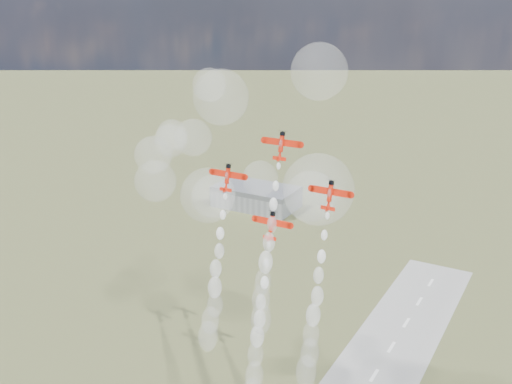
{
  "coord_description": "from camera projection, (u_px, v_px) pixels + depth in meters",
  "views": [
    {
      "loc": [
        50.56,
        -124.65,
        127.69
      ],
      "look_at": [
        -22.24,
        5.28,
        77.26
      ],
      "focal_mm": 42.0,
      "sensor_mm": 36.0,
      "label": 1
    }
  ],
  "objects": [
    {
      "name": "smoke_trail_right",
      "position": [
        311.0,
        341.0,
        151.18
      ],
      "size": [
        5.14,
        12.68,
        42.33
      ],
      "color": "white",
      "rests_on": "plane_right"
    },
    {
      "name": "plane_left",
      "position": [
        227.0,
        177.0,
        160.37
      ],
      "size": [
        10.52,
        3.92,
        7.4
      ],
      "rotation": [
        1.33,
        0.0,
        0.0
      ],
      "color": "red",
      "rests_on": "ground"
    },
    {
      "name": "smoke_trail_slot",
      "position": [
        255.0,
        363.0,
        158.83
      ],
      "size": [
        5.24,
        12.59,
        42.82
      ],
      "color": "white",
      "rests_on": "plane_slot"
    },
    {
      "name": "plane_slot",
      "position": [
        271.0,
        225.0,
        154.7
      ],
      "size": [
        10.52,
        3.92,
        7.4
      ],
      "rotation": [
        1.33,
        0.0,
        0.0
      ],
      "color": "red",
      "rests_on": "ground"
    },
    {
      "name": "plane_right",
      "position": [
        330.0,
        195.0,
        146.65
      ],
      "size": [
        10.52,
        3.92,
        7.4
      ],
      "rotation": [
        1.33,
        0.0,
        0.0
      ],
      "color": "red",
      "rests_on": "ground"
    },
    {
      "name": "drifted_smoke_cloud",
      "position": [
        252.0,
        161.0,
        179.78
      ],
      "size": [
        67.47,
        35.03,
        55.6
      ],
      "color": "white",
      "rests_on": "ground"
    },
    {
      "name": "smoke_trail_left",
      "position": [
        212.0,
        310.0,
        164.71
      ],
      "size": [
        5.77,
        12.22,
        41.62
      ],
      "color": "white",
      "rests_on": "plane_left"
    },
    {
      "name": "smoke_trail_lead",
      "position": [
        263.0,
        288.0,
        156.6
      ],
      "size": [
        5.99,
        13.31,
        42.29
      ],
      "color": "white",
      "rests_on": "plane_lead"
    },
    {
      "name": "plane_lead",
      "position": [
        281.0,
        145.0,
        152.33
      ],
      "size": [
        10.52,
        3.92,
        7.4
      ],
      "rotation": [
        1.33,
        0.0,
        0.0
      ],
      "color": "red",
      "rests_on": "ground"
    },
    {
      "name": "hangar",
      "position": [
        256.0,
        197.0,
        369.56
      ],
      "size": [
        50.0,
        28.0,
        13.0
      ],
      "color": "gray",
      "rests_on": "ground"
    }
  ]
}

